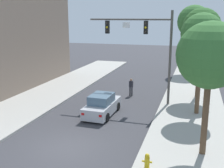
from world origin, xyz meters
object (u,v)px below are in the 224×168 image
object	(u,v)px
traffic_signal_mast	(147,40)
car_lead_silver	(102,105)
street_tree_third	(202,28)
street_tree_farthest	(194,22)
pedestrian_crossing_road	(131,86)
street_tree_nearest	(210,56)
street_tree_second	(202,35)
fire_hydrant	(147,161)

from	to	relation	value
traffic_signal_mast	car_lead_silver	bearing A→B (deg)	-124.82
car_lead_silver	street_tree_third	xyz separation A→B (m)	(6.75, 6.56, 5.55)
traffic_signal_mast	street_tree_farthest	distance (m)	15.03
pedestrian_crossing_road	street_tree_nearest	world-z (taller)	street_tree_nearest
traffic_signal_mast	pedestrian_crossing_road	distance (m)	5.14
street_tree_nearest	street_tree_farthest	world-z (taller)	street_tree_farthest
pedestrian_crossing_road	street_tree_third	size ratio (longest dim) A/B	0.21
street_tree_nearest	street_tree_second	size ratio (longest dim) A/B	0.94
pedestrian_crossing_road	car_lead_silver	bearing A→B (deg)	-98.92
fire_hydrant	street_tree_farthest	bearing A→B (deg)	86.99
traffic_signal_mast	street_tree_nearest	world-z (taller)	traffic_signal_mast
car_lead_silver	street_tree_third	bearing A→B (deg)	44.20
car_lead_silver	street_tree_third	world-z (taller)	street_tree_third
street_tree_third	pedestrian_crossing_road	bearing A→B (deg)	-171.24
street_tree_nearest	car_lead_silver	bearing A→B (deg)	147.76
pedestrian_crossing_road	street_tree_nearest	xyz separation A→B (m)	(6.23, -10.15, 4.39)
traffic_signal_mast	car_lead_silver	xyz separation A→B (m)	(-2.56, -3.68, -4.63)
pedestrian_crossing_road	street_tree_farthest	bearing A→B (deg)	68.37
street_tree_second	street_tree_farthest	size ratio (longest dim) A/B	0.86
car_lead_silver	street_tree_second	distance (m)	8.75
car_lead_silver	fire_hydrant	xyz separation A→B (m)	(4.58, -6.76, -0.22)
fire_hydrant	street_tree_farthest	world-z (taller)	street_tree_farthest
pedestrian_crossing_road	street_tree_farthest	distance (m)	14.71
street_tree_nearest	street_tree_third	world-z (taller)	street_tree_third
traffic_signal_mast	fire_hydrant	size ratio (longest dim) A/B	10.42
street_tree_third	street_tree_farthest	size ratio (longest dim) A/B	0.92
traffic_signal_mast	street_tree_second	xyz separation A→B (m)	(4.20, -1.69, 0.56)
traffic_signal_mast	street_tree_second	size ratio (longest dim) A/B	1.03
traffic_signal_mast	street_tree_third	size ratio (longest dim) A/B	0.96
car_lead_silver	fire_hydrant	world-z (taller)	car_lead_silver
street_tree_second	street_tree_third	bearing A→B (deg)	90.20
car_lead_silver	traffic_signal_mast	bearing A→B (deg)	55.18
street_tree_nearest	street_tree_farthest	distance (m)	22.84
fire_hydrant	street_tree_farthest	xyz separation A→B (m)	(1.32, 25.04, 6.05)
street_tree_second	car_lead_silver	bearing A→B (deg)	-163.64
street_tree_nearest	traffic_signal_mast	bearing A→B (deg)	119.19
traffic_signal_mast	street_tree_farthest	size ratio (longest dim) A/B	0.88
street_tree_second	street_tree_third	xyz separation A→B (m)	(-0.02, 4.58, 0.36)
traffic_signal_mast	car_lead_silver	world-z (taller)	traffic_signal_mast
pedestrian_crossing_road	street_tree_farthest	xyz separation A→B (m)	(5.01, 12.62, 5.64)
traffic_signal_mast	street_tree_third	xyz separation A→B (m)	(4.19, 2.89, 0.92)
car_lead_silver	street_tree_second	xyz separation A→B (m)	(6.76, 1.98, 5.19)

